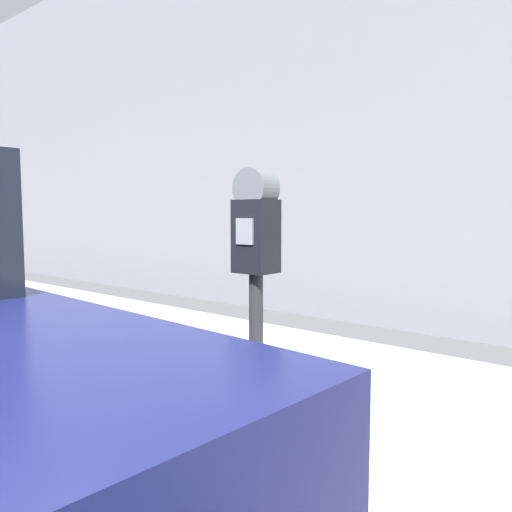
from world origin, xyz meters
The scene contains 4 objects.
sidewalk centered at (0.00, 2.20, 0.05)m, with size 24.00×2.80×0.11m.
building_facade centered at (0.00, 4.78, 2.70)m, with size 24.00×0.30×5.41m.
parking_meter centered at (0.33, 1.14, 1.08)m, with size 0.17×0.15×1.36m.
fire_hydrant centered at (-2.18, 1.14, 0.46)m, with size 0.21×0.21×0.71m.
Camera 1 is at (1.70, -0.52, 1.28)m, focal length 35.00 mm.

